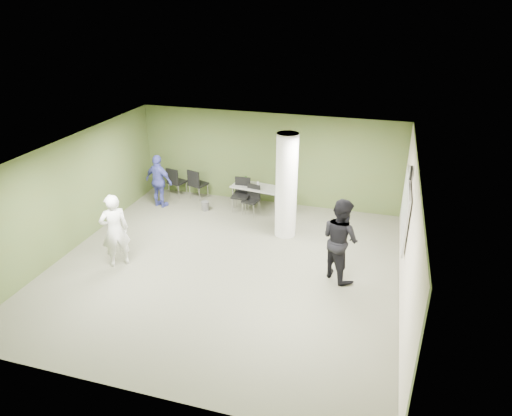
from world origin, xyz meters
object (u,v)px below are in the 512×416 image
(man_black, at_px, (340,239))
(man_blue, at_px, (159,181))
(folding_table, at_px, (257,188))
(chair_back_left, at_px, (175,180))
(woman_white, at_px, (115,231))

(man_black, height_order, man_blue, man_black)
(man_blue, bearing_deg, folding_table, -154.33)
(chair_back_left, xyz_separation_m, man_blue, (-0.13, -0.82, 0.25))
(folding_table, xyz_separation_m, chair_back_left, (-2.76, 0.19, -0.11))
(man_blue, bearing_deg, woman_white, 113.37)
(woman_white, distance_m, man_blue, 3.39)
(woman_white, distance_m, man_black, 5.17)
(man_black, bearing_deg, chair_back_left, 12.42)
(chair_back_left, bearing_deg, man_black, 164.12)
(chair_back_left, height_order, man_black, man_black)
(woman_white, bearing_deg, man_blue, -123.51)
(chair_back_left, distance_m, man_blue, 0.86)
(chair_back_left, relative_size, woman_white, 0.54)
(woman_white, bearing_deg, folding_table, -163.58)
(man_black, xyz_separation_m, man_blue, (-5.67, 2.43, -0.15))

